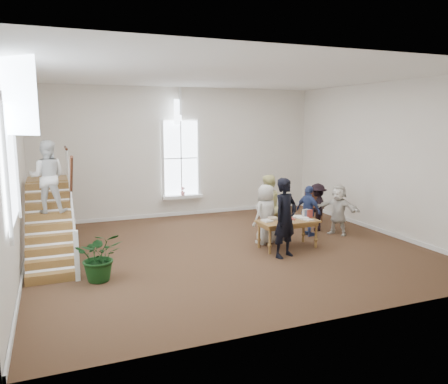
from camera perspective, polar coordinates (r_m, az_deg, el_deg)
name	(u,v)px	position (r m, az deg, el deg)	size (l,w,h in m)	color
ground	(228,249)	(11.70, 0.58, -7.44)	(10.00, 10.00, 0.00)	#43281A
room_shell	(182,204)	(15.64, -5.49, -1.63)	(10.49, 10.00, 10.00)	silver
staircase	(49,195)	(11.26, -21.89, -0.33)	(1.10, 4.10, 2.92)	brown
library_table	(288,223)	(11.77, 8.30, -4.06)	(1.62, 0.84, 0.82)	brown
police_officer	(285,218)	(10.92, 8.01, -3.37)	(0.73, 0.48, 1.99)	black
elderly_woman	(266,214)	(12.07, 5.48, -2.91)	(0.81, 0.52, 1.65)	#BAB7AC
person_yellow	(267,207)	(12.62, 5.68, -1.91)	(0.90, 0.70, 1.84)	beige
woman_cluster_a	(308,211)	(13.05, 10.98, -2.44)	(0.88, 0.37, 1.50)	navy
woman_cluster_b	(317,207)	(13.75, 12.08, -1.93)	(0.95, 0.54, 1.47)	black
woman_cluster_c	(338,210)	(13.39, 14.69, -2.25)	(1.40, 0.45, 1.51)	silver
floor_plant	(100,256)	(9.72, -15.89, -8.07)	(0.97, 0.84, 1.07)	#113512
side_chair	(313,203)	(14.94, 11.51, -1.45)	(0.49, 0.49, 1.10)	#351B0E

